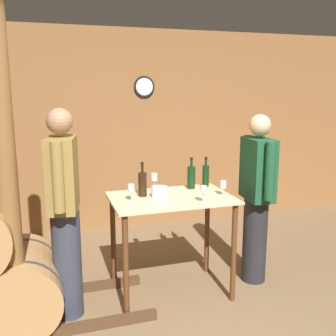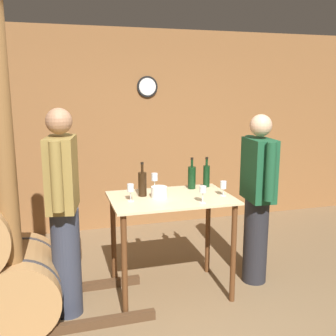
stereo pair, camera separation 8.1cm
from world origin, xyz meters
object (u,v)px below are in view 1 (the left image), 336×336
at_px(ice_bucket, 159,192).
at_px(wine_glass_near_right, 204,190).
at_px(wine_bottle_left, 191,177).
at_px(wine_bottle_center, 206,175).
at_px(wine_glass_near_left, 131,189).
at_px(person_host, 257,195).
at_px(wooden_post, 6,169).
at_px(wine_bottle_far_left, 143,183).
at_px(wine_glass_near_center, 154,178).
at_px(wine_glass_far_side, 223,185).
at_px(person_visitor_with_scarf, 64,210).

bearing_deg(ice_bucket, wine_glass_near_right, -39.77).
height_order(wine_bottle_left, wine_bottle_center, wine_bottle_left).
bearing_deg(wine_bottle_center, wine_glass_near_left, -160.40).
bearing_deg(person_host, wooden_post, -173.04).
distance_m(wine_bottle_left, wine_glass_near_right, 0.50).
bearing_deg(wine_bottle_left, wine_bottle_far_left, -166.18).
bearing_deg(wine_bottle_center, wine_glass_near_center, 176.98).
xyz_separation_m(wine_glass_near_center, wine_glass_near_right, (0.29, -0.55, -0.01)).
bearing_deg(wine_bottle_far_left, wooden_post, -160.86).
xyz_separation_m(wooden_post, wine_bottle_center, (1.81, 0.54, -0.28)).
height_order(wine_bottle_center, person_host, person_host).
bearing_deg(person_host, wine_glass_near_left, -178.83).
xyz_separation_m(wine_bottle_far_left, wine_glass_near_center, (0.16, 0.18, 0.00)).
bearing_deg(wine_bottle_far_left, wine_glass_near_left, -134.62).
bearing_deg(wooden_post, wine_bottle_far_left, 19.14).
height_order(wine_glass_near_center, wine_glass_near_right, wine_glass_near_center).
relative_size(wine_bottle_left, wine_glass_far_side, 2.25).
height_order(wooden_post, ice_bucket, wooden_post).
xyz_separation_m(wooden_post, person_host, (2.24, 0.27, -0.46)).
relative_size(wooden_post, person_host, 1.60).
height_order(wooden_post, wine_bottle_far_left, wooden_post).
bearing_deg(wine_bottle_far_left, person_visitor_with_scarf, -164.71).
xyz_separation_m(wine_glass_near_left, person_host, (1.26, 0.03, -0.17)).
bearing_deg(wooden_post, wine_glass_near_right, 0.84).
xyz_separation_m(wine_bottle_center, wine_glass_far_side, (0.03, -0.36, -0.02)).
xyz_separation_m(wine_bottle_left, wine_glass_near_center, (-0.36, 0.05, 0.00)).
bearing_deg(wooden_post, ice_bucket, 13.04).
distance_m(wine_bottle_left, wine_bottle_center, 0.17).
xyz_separation_m(wine_bottle_left, wine_glass_far_side, (0.19, -0.33, -0.02)).
height_order(wine_glass_near_center, person_host, person_host).
distance_m(wooden_post, ice_bucket, 1.33).
distance_m(wine_glass_near_center, person_visitor_with_scarf, 0.96).
distance_m(wine_glass_near_center, person_host, 1.02).
distance_m(wooden_post, wine_bottle_far_left, 1.21).
relative_size(ice_bucket, person_visitor_with_scarf, 0.08).
xyz_separation_m(wine_bottle_far_left, person_visitor_with_scarf, (-0.71, -0.19, -0.13)).
bearing_deg(person_visitor_with_scarf, wine_glass_near_left, 5.49).
bearing_deg(ice_bucket, wine_glass_near_center, 84.12).
bearing_deg(wine_glass_far_side, wine_glass_near_center, 145.34).
relative_size(wine_bottle_far_left, wine_glass_near_center, 1.92).
relative_size(wine_glass_near_left, person_host, 0.09).
bearing_deg(wine_bottle_center, ice_bucket, -155.55).
relative_size(wooden_post, ice_bucket, 18.48).
xyz_separation_m(wooden_post, wine_glass_near_right, (1.57, 0.02, -0.29)).
bearing_deg(wine_bottle_center, person_host, -31.94).
distance_m(wine_bottle_center, ice_bucket, 0.62).
bearing_deg(person_visitor_with_scarf, ice_bucket, 6.51).
xyz_separation_m(wine_bottle_center, person_host, (0.43, -0.27, -0.18)).
height_order(wine_glass_near_left, person_host, person_host).
bearing_deg(wine_bottle_center, person_visitor_with_scarf, -165.97).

